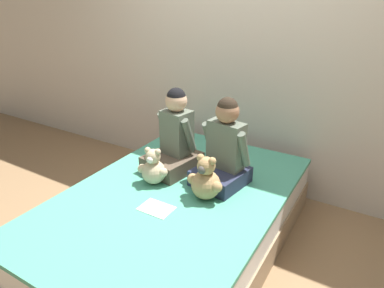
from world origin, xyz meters
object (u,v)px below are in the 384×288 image
(bed, at_px, (175,220))
(teddy_bear_held_by_left_child, at_px, (153,169))
(sign_card, at_px, (156,208))
(child_on_right, at_px, (224,150))
(child_on_left, at_px, (175,139))
(teddy_bear_held_by_right_child, at_px, (206,181))

(bed, bearing_deg, teddy_bear_held_by_left_child, 168.09)
(teddy_bear_held_by_left_child, relative_size, sign_card, 1.30)
(child_on_right, bearing_deg, sign_card, -102.55)
(bed, bearing_deg, child_on_right, 55.94)
(child_on_left, distance_m, teddy_bear_held_by_left_child, 0.30)
(child_on_right, height_order, teddy_bear_held_by_right_child, child_on_right)
(teddy_bear_held_by_right_child, height_order, sign_card, teddy_bear_held_by_right_child)
(child_on_left, bearing_deg, child_on_right, 9.49)
(bed, relative_size, teddy_bear_held_by_left_child, 7.46)
(child_on_left, distance_m, sign_card, 0.61)
(child_on_right, relative_size, teddy_bear_held_by_right_child, 2.02)
(sign_card, bearing_deg, bed, 90.21)
(bed, height_order, child_on_left, child_on_left)
(teddy_bear_held_by_right_child, distance_m, sign_card, 0.36)
(child_on_right, xyz_separation_m, sign_card, (-0.21, -0.52, -0.25))
(teddy_bear_held_by_left_child, distance_m, sign_card, 0.34)
(child_on_left, distance_m, teddy_bear_held_by_right_child, 0.49)
(bed, xyz_separation_m, child_on_left, (-0.20, 0.31, 0.46))
(bed, relative_size, teddy_bear_held_by_right_child, 6.59)
(teddy_bear_held_by_left_child, relative_size, teddy_bear_held_by_right_child, 0.88)
(sign_card, bearing_deg, teddy_bear_held_by_right_child, 53.09)
(child_on_right, distance_m, teddy_bear_held_by_left_child, 0.51)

